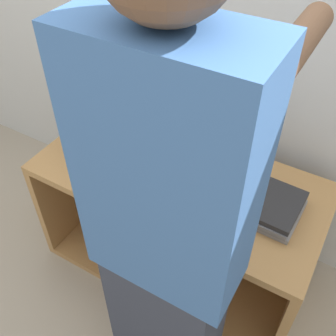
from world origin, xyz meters
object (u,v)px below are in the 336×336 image
(laptop_open, at_px, (185,160))
(laptop_stack_left, at_px, (110,137))
(person, at_px, (169,253))
(laptop_stack_right, at_px, (257,201))

(laptop_open, distance_m, laptop_stack_left, 0.36)
(person, bearing_deg, laptop_stack_right, 79.81)
(laptop_stack_right, height_order, person, person)
(laptop_stack_right, bearing_deg, laptop_open, 171.41)
(person, bearing_deg, laptop_open, 113.82)
(laptop_stack_left, bearing_deg, laptop_open, 8.42)
(laptop_open, xyz_separation_m, laptop_stack_right, (0.35, -0.05, -0.02))
(laptop_stack_left, xyz_separation_m, laptop_stack_right, (0.71, -0.00, -0.03))
(laptop_stack_left, height_order, laptop_stack_right, laptop_stack_left)
(laptop_open, relative_size, laptop_stack_left, 0.95)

